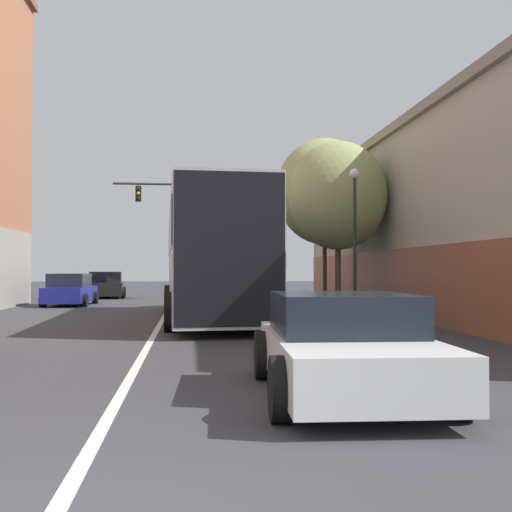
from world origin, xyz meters
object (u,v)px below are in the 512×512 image
traffic_signal_gantry (224,209)px  street_tree_far (325,192)px  parked_car_left_far (106,286)px  parked_car_left_near (70,291)px  street_tree_near (338,196)px  street_lamp (355,237)px  bus (211,252)px  hatchback_foreground (345,346)px

traffic_signal_gantry → street_tree_far: (3.53, -8.17, -0.09)m
parked_car_left_far → traffic_signal_gantry: traffic_signal_gantry is taller
parked_car_left_near → street_tree_near: street_tree_near is taller
street_tree_near → traffic_signal_gantry: bearing=106.0°
traffic_signal_gantry → street_lamp: 14.66m
bus → street_tree_near: size_ratio=1.87×
bus → hatchback_foreground: (1.25, -11.24, -1.50)m
hatchback_foreground → street_tree_near: bearing=-11.1°
traffic_signal_gantry → street_lamp: traffic_signal_gantry is taller
bus → hatchback_foreground: bus is taller
traffic_signal_gantry → street_lamp: size_ratio=1.93×
parked_car_left_far → street_tree_far: 15.23m
street_lamp → hatchback_foreground: bearing=-106.4°
traffic_signal_gantry → street_tree_near: 11.84m
parked_car_left_far → traffic_signal_gantry: bearing=-118.1°
parked_car_left_near → bus: bearing=-143.6°
traffic_signal_gantry → parked_car_left_near: bearing=-147.7°
bus → street_tree_far: bearing=-47.6°
parked_car_left_near → street_tree_near: bearing=-123.0°
hatchback_foreground → street_tree_far: size_ratio=0.59×
hatchback_foreground → street_tree_far: street_tree_far is taller
parked_car_left_near → street_lamp: street_lamp is taller
street_lamp → bus: bearing=161.2°
street_lamp → street_tree_near: size_ratio=0.76×
bus → parked_car_left_near: bearing=32.6°
traffic_signal_gantry → street_tree_near: bearing=-74.0°
street_tree_far → traffic_signal_gantry: bearing=113.3°
street_lamp → street_tree_far: street_tree_far is taller
street_lamp → street_tree_far: bearing=85.5°
parked_car_left_far → street_lamp: (9.42, -16.88, 1.83)m
parked_car_left_near → traffic_signal_gantry: size_ratio=0.45×
street_lamp → street_tree_near: bearing=85.9°
street_tree_near → parked_car_left_far: bearing=124.3°
bus → street_tree_far: size_ratio=1.65×
parked_car_left_far → street_tree_far: (9.89, -10.89, 3.95)m
traffic_signal_gantry → street_tree_near: traffic_signal_gantry is taller
parked_car_left_far → street_tree_near: bearing=-150.6°
street_lamp → street_tree_near: (0.20, 2.80, 1.56)m
parked_car_left_near → parked_car_left_far: 7.13m
hatchback_foreground → street_tree_near: (3.10, 12.63, 3.46)m
traffic_signal_gantry → street_tree_far: 8.90m
bus → street_lamp: size_ratio=2.46×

